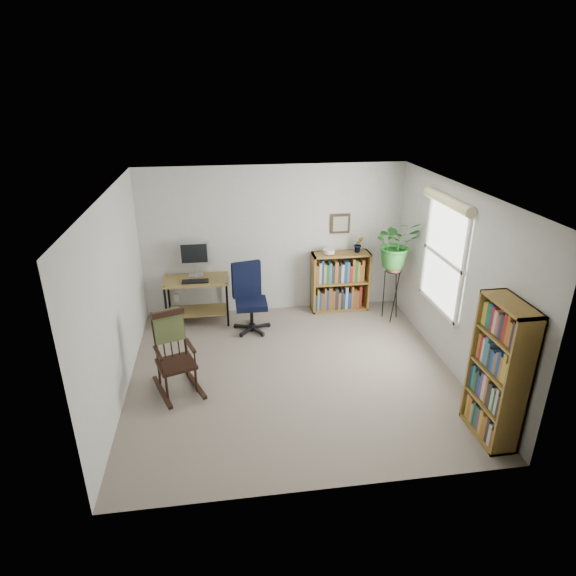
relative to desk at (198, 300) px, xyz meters
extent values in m
cube|color=gray|center=(1.26, -1.70, -0.36)|extent=(4.20, 4.00, 0.00)
cube|color=white|center=(1.26, -1.70, 2.04)|extent=(4.20, 4.00, 0.00)
cube|color=beige|center=(1.26, 0.30, 0.84)|extent=(4.20, 0.00, 2.40)
cube|color=beige|center=(1.26, -3.70, 0.84)|extent=(4.20, 0.00, 2.40)
cube|color=beige|center=(-0.84, -1.70, 0.84)|extent=(0.00, 4.00, 2.40)
cube|color=beige|center=(3.36, -1.70, 0.84)|extent=(0.00, 4.00, 2.40)
cube|color=black|center=(0.00, -0.12, 0.38)|extent=(0.40, 0.15, 0.02)
imported|color=#266D26|center=(3.06, -0.36, 1.27)|extent=(1.69, 1.87, 1.46)
imported|color=#266D26|center=(2.62, 0.13, 0.69)|extent=(0.13, 0.24, 0.11)
camera|label=1|loc=(0.44, -7.04, 3.17)|focal=30.00mm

